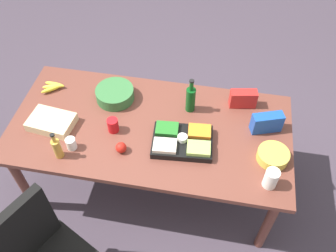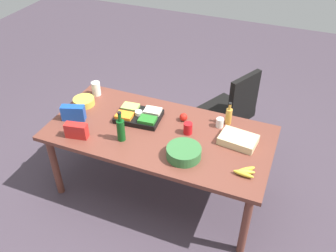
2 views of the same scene
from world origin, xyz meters
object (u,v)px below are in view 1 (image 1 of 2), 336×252
chip_bag_blue (267,123)px  chip_bag_red (243,99)px  sheet_cake (52,122)px  apple_red (121,148)px  conference_table (150,133)px  salad_bowl (115,94)px  banana_bunch (53,87)px  red_solo_cup (113,125)px  mayo_jar (271,178)px  veggie_tray (182,141)px  wine_bottle (191,99)px  paper_cup (71,144)px  dressing_bottle (57,148)px  chip_bowl (273,156)px

chip_bag_blue → chip_bag_red: size_ratio=1.10×
sheet_cake → apple_red: apple_red is taller
conference_table → apple_red: (0.15, 0.25, 0.11)m
salad_bowl → apple_red: (-0.18, 0.49, -0.01)m
banana_bunch → sheet_cake: bearing=110.6°
red_solo_cup → mayo_jar: 1.15m
chip_bag_blue → veggie_tray: (0.57, 0.24, -0.04)m
wine_bottle → chip_bag_red: bearing=-163.4°
veggie_tray → banana_bunch: size_ratio=2.53×
apple_red → chip_bag_blue: bearing=-158.9°
chip_bag_red → salad_bowl: (0.98, 0.11, -0.02)m
paper_cup → apple_red: (-0.35, -0.03, -0.01)m
chip_bag_blue → sheet_cake: (1.54, 0.24, -0.04)m
mayo_jar → wine_bottle: bearing=-43.6°
chip_bag_blue → sheet_cake: chip_bag_blue is taller
mayo_jar → sheet_cake: size_ratio=0.46×
salad_bowl → banana_bunch: salad_bowl is taller
dressing_bottle → salad_bowl: bearing=-110.7°
apple_red → banana_bunch: 0.86m
apple_red → banana_bunch: size_ratio=0.43×
chip_bag_blue → apple_red: chip_bag_blue is taller
wine_bottle → veggie_tray: size_ratio=0.67×
dressing_bottle → apple_red: (-0.41, -0.11, -0.05)m
sheet_cake → chip_bag_red: bearing=-161.4°
veggie_tray → chip_bag_red: size_ratio=2.22×
dressing_bottle → apple_red: 0.43m
veggie_tray → dressing_bottle: dressing_bottle is taller
sheet_cake → chip_bag_blue: bearing=-171.1°
paper_cup → conference_table: bearing=-150.0°
conference_table → chip_bag_blue: 0.86m
apple_red → mayo_jar: bearing=174.9°
salad_bowl → sheet_cake: bearing=42.6°
sheet_cake → conference_table: bearing=-170.8°
wine_bottle → sheet_cake: 1.04m
wine_bottle → sheet_cake: wine_bottle is taller
mayo_jar → salad_bowl: size_ratio=0.50×
chip_bag_blue → chip_bowl: bearing=101.3°
apple_red → banana_bunch: bearing=-35.6°
wine_bottle → chip_bag_red: wine_bottle is taller
chip_bag_blue → dressing_bottle: 1.47m
apple_red → banana_bunch: apple_red is taller
paper_cup → chip_bag_blue: bearing=-162.8°
veggie_tray → salad_bowl: (0.59, -0.35, 0.01)m
conference_table → salad_bowl: bearing=-36.0°
chip_bag_blue → veggie_tray: chip_bag_blue is taller
wine_bottle → paper_cup: size_ratio=3.31×
salad_bowl → banana_bunch: bearing=-1.6°
mayo_jar → sheet_cake: (1.57, -0.23, -0.04)m
chip_bag_blue → chip_bag_red: chip_bag_blue is taller
chip_bag_blue → paper_cup: chip_bag_blue is taller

